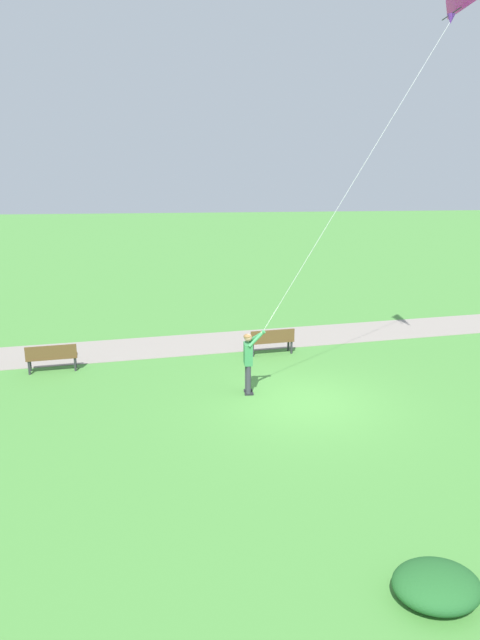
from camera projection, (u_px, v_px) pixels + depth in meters
name	position (u px, v px, depth m)	size (l,w,h in m)	color
ground_plane	(306.00, 402.00, 15.36)	(120.00, 120.00, 0.00)	#4C8E3D
walkway_path	(218.00, 342.00, 20.42)	(2.40, 32.00, 0.02)	gray
person_kite_flyer	(249.00, 358.00, 15.68)	(0.52, 0.61, 1.83)	#232328
flying_kite	(442.00, 9.00, 13.79)	(1.37, 4.64, 8.49)	#E02D9E
park_bench_near_walkway	(272.00, 340.00, 19.06)	(0.64, 1.55, 0.88)	brown
park_bench_far_walkway	(52.00, 356.00, 17.46)	(0.64, 1.55, 0.88)	brown
lakeside_shrub	(437.00, 585.00, 8.35)	(1.10, 1.31, 0.51)	#236028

